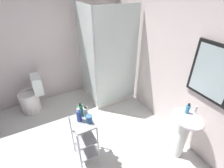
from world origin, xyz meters
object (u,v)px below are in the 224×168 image
object	(u,v)px
shower_stall	(105,79)
body_wash_bottle_green	(81,110)
storage_cart	(84,137)
rinse_cup	(89,119)
toilet	(32,97)
shampoo_bottle_blue	(79,115)
pedestal_sink	(185,127)
lotion_bottle_white	(86,112)
hand_soap_bottle	(188,109)

from	to	relation	value
shower_stall	body_wash_bottle_green	bearing A→B (deg)	-38.26
storage_cart	body_wash_bottle_green	distance (m)	0.41
shower_stall	rinse_cup	xyz separation A→B (m)	(1.34, -0.87, 0.33)
toilet	shampoo_bottle_blue	bearing A→B (deg)	19.83
storage_cart	body_wash_bottle_green	xyz separation A→B (m)	(-0.13, 0.03, 0.39)
shampoo_bottle_blue	pedestal_sink	bearing A→B (deg)	63.27
shower_stall	toilet	distance (m)	1.55
rinse_cup	shampoo_bottle_blue	bearing A→B (deg)	-131.00
body_wash_bottle_green	lotion_bottle_white	xyz separation A→B (m)	(0.06, 0.05, -0.01)
shower_stall	body_wash_bottle_green	world-z (taller)	shower_stall
toilet	rinse_cup	bearing A→B (deg)	22.03
pedestal_sink	toilet	xyz separation A→B (m)	(-2.16, -1.83, -0.26)
shower_stall	shampoo_bottle_blue	distance (m)	1.62
pedestal_sink	storage_cart	distance (m)	1.41
shampoo_bottle_blue	body_wash_bottle_green	size ratio (longest dim) A/B	1.03
shampoo_bottle_blue	rinse_cup	bearing A→B (deg)	49.00
storage_cart	toilet	bearing A→B (deg)	-159.95
toilet	rinse_cup	distance (m)	1.80
pedestal_sink	lotion_bottle_white	xyz separation A→B (m)	(-0.68, -1.18, 0.24)
body_wash_bottle_green	lotion_bottle_white	world-z (taller)	body_wash_bottle_green
storage_cart	shampoo_bottle_blue	world-z (taller)	shampoo_bottle_blue
shower_stall	body_wash_bottle_green	distance (m)	1.52
storage_cart	rinse_cup	world-z (taller)	rinse_cup
shower_stall	hand_soap_bottle	distance (m)	1.93
storage_cart	shampoo_bottle_blue	size ratio (longest dim) A/B	3.66
pedestal_sink	shampoo_bottle_blue	size ratio (longest dim) A/B	4.00
hand_soap_bottle	rinse_cup	xyz separation A→B (m)	(-0.51, -1.19, -0.08)
body_wash_bottle_green	shampoo_bottle_blue	bearing A→B (deg)	-30.65
shower_stall	lotion_bottle_white	bearing A→B (deg)	-35.34
storage_cart	shampoo_bottle_blue	bearing A→B (deg)	-151.84
pedestal_sink	toilet	size ratio (longest dim) A/B	1.07
rinse_cup	storage_cart	bearing A→B (deg)	-121.36
shower_stall	storage_cart	distance (m)	1.60
storage_cart	hand_soap_bottle	size ratio (longest dim) A/B	4.83
shower_stall	hand_soap_bottle	xyz separation A→B (m)	(1.85, 0.32, 0.41)
hand_soap_bottle	shower_stall	bearing A→B (deg)	-170.18
body_wash_bottle_green	rinse_cup	distance (m)	0.19
pedestal_sink	rinse_cup	bearing A→B (deg)	-115.25
storage_cart	pedestal_sink	bearing A→B (deg)	64.33
storage_cart	body_wash_bottle_green	world-z (taller)	body_wash_bottle_green
hand_soap_bottle	lotion_bottle_white	world-z (taller)	hand_soap_bottle
toilet	storage_cart	xyz separation A→B (m)	(1.56, 0.57, 0.12)
storage_cart	lotion_bottle_white	distance (m)	0.40
shower_stall	lotion_bottle_white	size ratio (longest dim) A/B	11.00
pedestal_sink	lotion_bottle_white	bearing A→B (deg)	-119.88
body_wash_bottle_green	rinse_cup	xyz separation A→B (m)	(0.18, 0.05, -0.03)
pedestal_sink	shampoo_bottle_blue	distance (m)	1.46
toilet	body_wash_bottle_green	distance (m)	1.63
shampoo_bottle_blue	lotion_bottle_white	world-z (taller)	shampoo_bottle_blue
pedestal_sink	shampoo_bottle_blue	bearing A→B (deg)	-116.73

